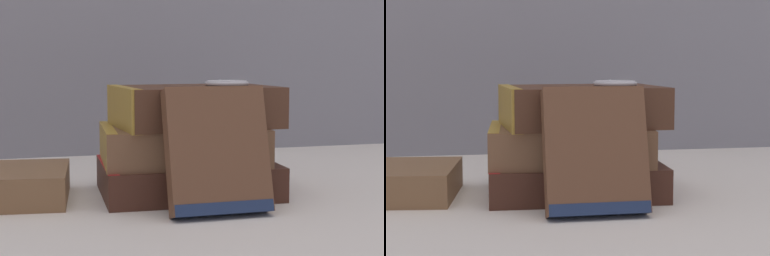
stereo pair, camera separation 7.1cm
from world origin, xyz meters
The scene contains 6 objects.
ground_plane centered at (0.00, 0.00, 0.00)m, with size 3.00×3.00×0.00m, color silver.
book_flat_bottom centered at (-0.01, 0.04, 0.02)m, with size 0.20×0.16×0.04m.
book_flat_middle centered at (-0.02, 0.04, 0.06)m, with size 0.19×0.15×0.04m.
book_flat_top centered at (-0.01, 0.04, 0.10)m, with size 0.18×0.14×0.05m.
book_leaning_front centered at (-0.01, -0.06, 0.06)m, with size 0.10×0.06×0.13m.
pocket_watch centered at (0.04, 0.04, 0.13)m, with size 0.05×0.05×0.01m.
Camera 1 is at (-0.20, -0.68, 0.16)m, focal length 60.00 mm.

